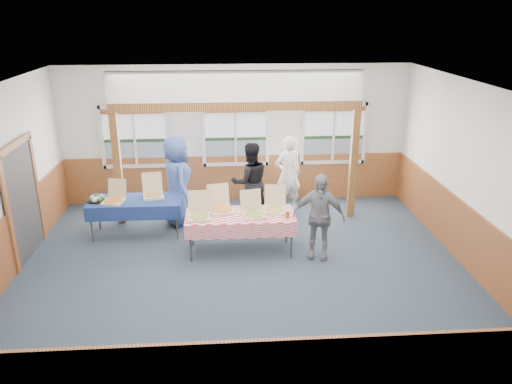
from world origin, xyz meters
TOP-DOWN VIEW (x-y plane):
  - floor at (0.00, 0.00)m, footprint 8.00×8.00m
  - ceiling at (0.00, 0.00)m, footprint 8.00×8.00m
  - wall_back at (0.00, 3.50)m, footprint 8.00×0.00m
  - wall_front at (0.00, -3.50)m, footprint 8.00×0.00m
  - wall_right at (4.00, 0.00)m, footprint 0.00×8.00m
  - wainscot_back at (0.00, 3.48)m, footprint 7.98×0.05m
  - wainscot_front at (0.00, -3.48)m, footprint 7.98×0.05m
  - wainscot_left at (-3.98, 0.00)m, footprint 0.05×6.98m
  - wainscot_right at (3.98, 0.00)m, footprint 0.05×6.98m
  - cased_opening at (-3.96, 0.90)m, footprint 0.06×1.30m
  - window_left at (-2.30, 3.46)m, footprint 1.56×0.10m
  - window_mid at (0.00, 3.46)m, footprint 1.56×0.10m
  - window_right at (2.30, 3.46)m, footprint 1.56×0.10m
  - post_left at (-2.50, 2.30)m, footprint 0.15×0.15m
  - post_right at (2.50, 2.30)m, footprint 0.15×0.15m
  - cross_beam at (0.00, 2.30)m, footprint 5.15×0.18m
  - table_left at (-2.08, 1.65)m, footprint 2.00×1.37m
  - table_right at (-0.01, 0.73)m, footprint 2.20×1.62m
  - pizza_box_a at (-2.47, 1.54)m, footprint 0.47×0.54m
  - pizza_box_b at (-1.74, 1.81)m, footprint 0.48×0.56m
  - pizza_box_c at (-0.76, 0.64)m, footprint 0.42×0.51m
  - pizza_box_d at (-0.37, 0.93)m, footprint 0.52×0.59m
  - pizza_box_e at (0.23, 0.66)m, footprint 0.49×0.56m
  - pizza_box_f at (0.64, 0.88)m, footprint 0.47×0.55m
  - veggie_tray at (-2.83, 1.65)m, footprint 0.41×0.41m
  - drink_glass at (0.84, 0.48)m, footprint 0.07×0.07m
  - woman_white at (1.13, 2.66)m, footprint 0.74×0.61m
  - woman_black at (0.26, 2.25)m, footprint 0.95×0.81m
  - man_blue at (-1.27, 2.17)m, footprint 0.86×1.08m
  - person_grey at (1.40, 0.42)m, footprint 1.02×0.67m

SIDE VIEW (x-z plane):
  - floor at x=0.00m, z-range 0.00..0.00m
  - wainscot_back at x=0.00m, z-range 0.00..1.10m
  - wainscot_front at x=0.00m, z-range 0.00..1.10m
  - wainscot_left at x=-3.98m, z-range 0.00..1.10m
  - wainscot_right at x=3.98m, z-range 0.00..1.10m
  - table_left at x=-2.08m, z-range 0.32..1.08m
  - table_right at x=-0.01m, z-range 0.33..1.08m
  - veggie_tray at x=-2.83m, z-range 0.74..0.84m
  - person_grey at x=1.40m, z-range 0.00..1.62m
  - pizza_box_a at x=-2.47m, z-range 0.61..1.03m
  - pizza_box_e at x=0.23m, z-range 0.61..1.04m
  - pizza_box_f at x=0.64m, z-range 0.60..1.04m
  - pizza_box_b at x=-1.74m, z-range 0.60..1.04m
  - pizza_box_c at x=-0.76m, z-range 0.60..1.05m
  - pizza_box_d at x=-0.37m, z-range 0.59..1.06m
  - drink_glass at x=0.84m, z-range 0.76..0.91m
  - woman_black at x=0.26m, z-range 0.00..1.73m
  - woman_white at x=1.13m, z-range 0.00..1.76m
  - man_blue at x=-1.27m, z-range 0.00..1.92m
  - cased_opening at x=-3.96m, z-range 0.00..2.10m
  - post_left at x=-2.50m, z-range 0.00..2.40m
  - post_right at x=2.50m, z-range 0.00..2.40m
  - wall_back at x=0.00m, z-range -2.40..5.60m
  - wall_front at x=0.00m, z-range -2.40..5.60m
  - wall_right at x=4.00m, z-range -2.40..5.60m
  - window_left at x=-2.30m, z-range 0.95..2.41m
  - window_mid at x=0.00m, z-range 0.95..2.41m
  - window_right at x=2.30m, z-range 0.95..2.41m
  - cross_beam at x=0.00m, z-range 2.40..2.58m
  - ceiling at x=0.00m, z-range 3.20..3.20m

